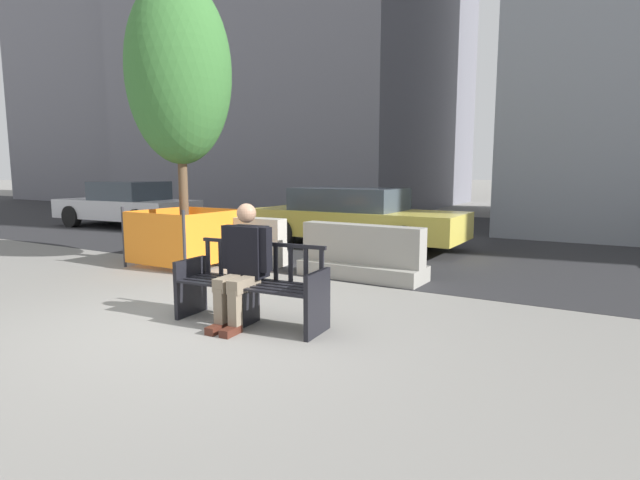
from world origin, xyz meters
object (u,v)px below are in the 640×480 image
(street_tree, at_px, (179,72))
(jersey_barrier_left, at_px, (236,244))
(car_sedan_far, at_px, (127,205))
(seated_person, at_px, (243,262))
(street_bench, at_px, (251,288))
(car_taxi_near, at_px, (355,217))
(jersey_barrier_centre, at_px, (362,257))
(construction_fence, at_px, (185,235))

(street_tree, bearing_deg, jersey_barrier_left, 41.24)
(car_sedan_far, bearing_deg, seated_person, -32.28)
(street_bench, height_order, car_taxi_near, car_taxi_near)
(street_bench, height_order, jersey_barrier_left, street_bench)
(jersey_barrier_centre, relative_size, construction_fence, 1.34)
(street_bench, height_order, jersey_barrier_centre, street_bench)
(jersey_barrier_left, xyz_separation_m, car_taxi_near, (1.02, 2.79, 0.32))
(seated_person, height_order, car_taxi_near, seated_person)
(seated_person, xyz_separation_m, jersey_barrier_left, (-2.50, 2.85, -0.35))
(jersey_barrier_centre, distance_m, car_taxi_near, 3.25)
(car_taxi_near, bearing_deg, street_bench, -74.62)
(jersey_barrier_left, height_order, construction_fence, construction_fence)
(seated_person, height_order, jersey_barrier_left, seated_person)
(seated_person, bearing_deg, street_bench, 48.77)
(street_bench, distance_m, construction_fence, 3.91)
(seated_person, height_order, jersey_barrier_centre, seated_person)
(car_taxi_near, bearing_deg, car_sedan_far, 178.81)
(car_sedan_far, bearing_deg, jersey_barrier_left, -23.81)
(jersey_barrier_left, height_order, car_taxi_near, car_taxi_near)
(seated_person, relative_size, jersey_barrier_centre, 0.65)
(jersey_barrier_centre, height_order, jersey_barrier_left, same)
(seated_person, relative_size, car_taxi_near, 0.28)
(car_sedan_far, bearing_deg, car_taxi_near, -1.19)
(street_tree, distance_m, car_sedan_far, 7.46)
(jersey_barrier_left, distance_m, street_tree, 3.13)
(seated_person, distance_m, car_taxi_near, 5.83)
(construction_fence, bearing_deg, jersey_barrier_left, 41.24)
(street_bench, relative_size, jersey_barrier_centre, 0.85)
(seated_person, relative_size, street_tree, 0.27)
(construction_fence, distance_m, car_taxi_near, 3.78)
(construction_fence, height_order, car_taxi_near, car_taxi_near)
(car_sedan_far, bearing_deg, street_bench, -31.86)
(seated_person, distance_m, car_sedan_far, 10.86)
(jersey_barrier_centre, height_order, car_sedan_far, car_sedan_far)
(jersey_barrier_left, bearing_deg, construction_fence, -138.76)
(street_bench, distance_m, jersey_barrier_centre, 2.74)
(jersey_barrier_centre, bearing_deg, car_taxi_near, 118.55)
(seated_person, relative_size, jersey_barrier_left, 0.65)
(street_tree, bearing_deg, seated_person, -35.46)
(jersey_barrier_left, xyz_separation_m, construction_fence, (-0.67, -0.59, 0.19))
(seated_person, distance_m, construction_fence, 3.90)
(seated_person, xyz_separation_m, construction_fence, (-3.18, 2.26, -0.16))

